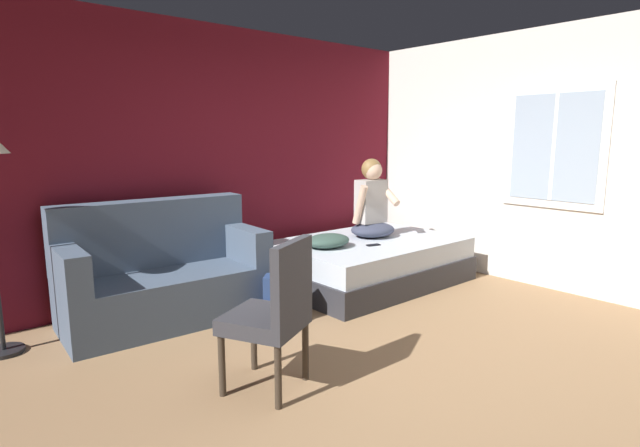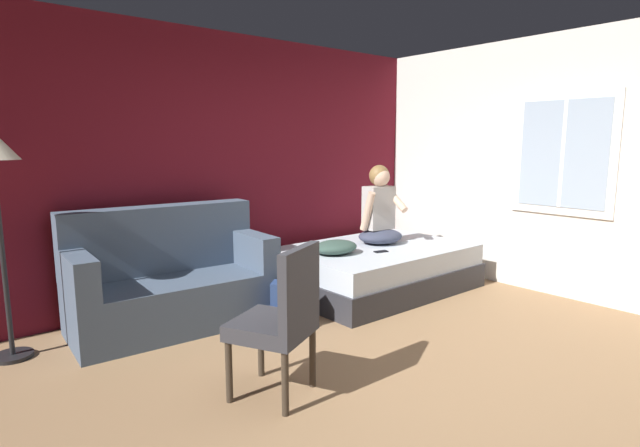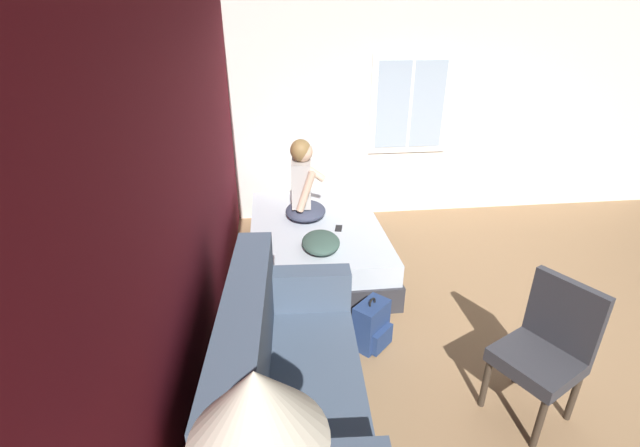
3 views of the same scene
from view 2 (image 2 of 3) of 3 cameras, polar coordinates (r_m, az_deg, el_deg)
name	(u,v)px [view 2 (image 2 of 3)]	position (r m, az deg, el deg)	size (l,w,h in m)	color
ground_plane	(419,388)	(3.52, 11.27, -18.00)	(40.00, 40.00, 0.00)	#93704C
wall_back_accent	(213,167)	(5.31, -12.18, 6.33)	(10.43, 0.16, 2.70)	maroon
wall_side_with_window	(608,168)	(5.61, 30.03, 5.47)	(0.19, 6.76, 2.70)	silver
bed	(376,268)	(5.54, 6.39, -5.08)	(2.06, 1.42, 0.48)	#2D2D33
couch	(171,281)	(4.62, -16.67, -6.32)	(1.75, 0.92, 1.04)	#47566B
side_chair	(281,316)	(3.17, -4.45, -10.52)	(0.62, 0.62, 0.98)	#382D23
person_seated	(380,212)	(5.61, 6.83, 1.34)	(0.56, 0.49, 0.88)	#383D51
backpack	(289,305)	(4.42, -3.56, -9.33)	(0.35, 0.35, 0.46)	navy
throw_pillow	(335,247)	(5.07, 1.78, -2.71)	(0.48, 0.36, 0.14)	#385147
cell_phone	(381,252)	(5.21, 6.98, -3.20)	(0.07, 0.14, 0.01)	black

